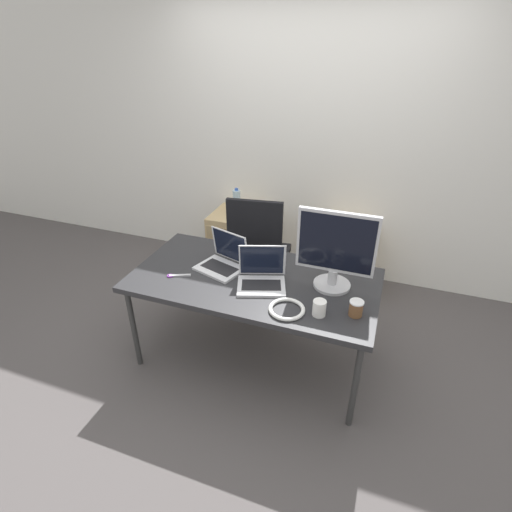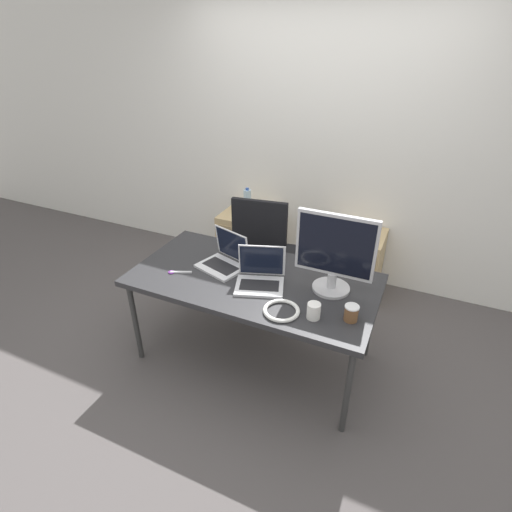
# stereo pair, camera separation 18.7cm
# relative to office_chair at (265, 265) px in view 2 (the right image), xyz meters

# --- Properties ---
(ground_plane) EXTENTS (14.00, 14.00, 0.00)m
(ground_plane) POSITION_rel_office_chair_xyz_m (0.20, -0.67, -0.40)
(ground_plane) COLOR #514C4C
(wall_back) EXTENTS (10.00, 0.05, 2.60)m
(wall_back) POSITION_rel_office_chair_xyz_m (0.20, 0.80, 0.90)
(wall_back) COLOR silver
(wall_back) RESTS_ON ground_plane
(desk) EXTENTS (1.68, 0.86, 0.71)m
(desk) POSITION_rel_office_chair_xyz_m (0.20, -0.67, 0.26)
(desk) COLOR #28282B
(desk) RESTS_ON ground_plane
(office_chair) EXTENTS (0.56, 0.59, 1.08)m
(office_chair) POSITION_rel_office_chair_xyz_m (0.00, 0.00, 0.00)
(office_chair) COLOR #232326
(office_chair) RESTS_ON ground_plane
(cabinet_left) EXTENTS (0.49, 0.47, 0.60)m
(cabinet_left) POSITION_rel_office_chair_xyz_m (-0.42, 0.53, -0.10)
(cabinet_left) COLOR tan
(cabinet_left) RESTS_ON ground_plane
(cabinet_right) EXTENTS (0.49, 0.47, 0.60)m
(cabinet_right) POSITION_rel_office_chair_xyz_m (0.67, 0.53, -0.10)
(cabinet_right) COLOR tan
(cabinet_right) RESTS_ON ground_plane
(water_bottle) EXTENTS (0.07, 0.07, 0.27)m
(water_bottle) POSITION_rel_office_chair_xyz_m (-0.42, 0.54, 0.32)
(water_bottle) COLOR silver
(water_bottle) RESTS_ON cabinet_left
(laptop_left) EXTENTS (0.37, 0.35, 0.25)m
(laptop_left) POSITION_rel_office_chair_xyz_m (-0.06, -0.61, 0.36)
(laptop_left) COLOR silver
(laptop_left) RESTS_ON desk
(laptop_right) EXTENTS (0.38, 0.35, 0.25)m
(laptop_right) POSITION_rel_office_chair_xyz_m (0.27, -0.72, 0.36)
(laptop_right) COLOR silver
(laptop_right) RESTS_ON desk
(monitor) EXTENTS (0.50, 0.25, 0.53)m
(monitor) POSITION_rel_office_chair_xyz_m (0.72, -0.58, 0.58)
(monitor) COLOR #B7B7BC
(monitor) RESTS_ON desk
(coffee_cup_white) EXTENTS (0.08, 0.08, 0.10)m
(coffee_cup_white) POSITION_rel_office_chair_xyz_m (0.70, -0.92, 0.36)
(coffee_cup_white) COLOR white
(coffee_cup_white) RESTS_ON desk
(coffee_cup_brown) EXTENTS (0.09, 0.09, 0.10)m
(coffee_cup_brown) POSITION_rel_office_chair_xyz_m (0.91, -0.85, 0.36)
(coffee_cup_brown) COLOR brown
(coffee_cup_brown) RESTS_ON desk
(cable_coil) EXTENTS (0.22, 0.22, 0.02)m
(cable_coil) POSITION_rel_office_chair_xyz_m (0.51, -0.95, 0.32)
(cable_coil) COLOR white
(cable_coil) RESTS_ON desk
(scissors) EXTENTS (0.16, 0.10, 0.01)m
(scissors) POSITION_rel_office_chair_xyz_m (-0.31, -0.83, 0.31)
(scissors) COLOR #B2B2B7
(scissors) RESTS_ON desk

